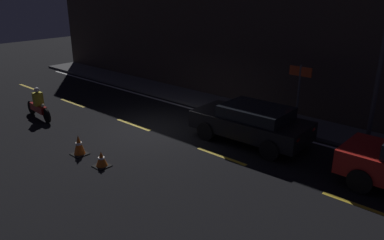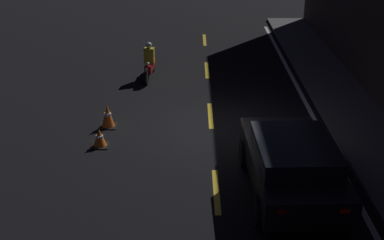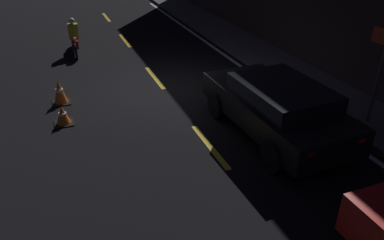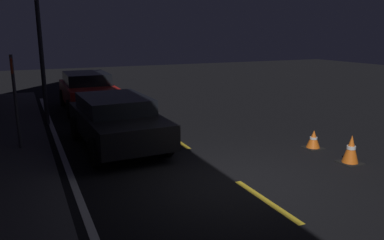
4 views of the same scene
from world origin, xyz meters
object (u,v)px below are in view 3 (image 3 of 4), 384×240
Objects in this scene: motorcycle at (74,39)px; traffic_cone_near at (60,92)px; van_black at (276,106)px; shop_sign at (383,58)px; traffic_cone_mid at (63,115)px.

motorcycle is 4.56m from traffic_cone_near.
shop_sign reaches higher than van_black.
traffic_cone_near is 0.29× the size of shop_sign.
van_black is 1.96× the size of motorcycle.
motorcycle reaches higher than traffic_cone_mid.
van_black is 1.77× the size of shop_sign.
van_black is 5.35m from traffic_cone_mid.
motorcycle reaches higher than traffic_cone_near.
motorcycle is at bearing 23.27° from van_black.
shop_sign is (2.93, 7.18, 1.57)m from traffic_cone_mid.
motorcycle is 3.11× the size of traffic_cone_near.
motorcycle is (-8.16, -3.81, -0.20)m from van_black.
traffic_cone_near is 1.30m from traffic_cone_mid.
motorcycle is 0.90× the size of shop_sign.
shop_sign is (0.53, 2.43, 1.06)m from van_black.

